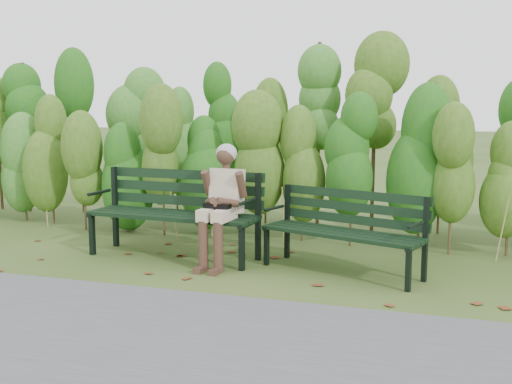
% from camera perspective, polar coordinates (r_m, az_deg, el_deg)
% --- Properties ---
extents(ground, '(80.00, 80.00, 0.00)m').
position_cam_1_polar(ground, '(6.23, -0.97, -7.28)').
color(ground, '#2C4B17').
extents(footpath, '(60.00, 2.50, 0.01)m').
position_cam_1_polar(footpath, '(4.31, -10.58, -14.47)').
color(footpath, '#474749').
rests_on(footpath, ground).
extents(hedge_band, '(11.04, 1.67, 2.42)m').
position_cam_1_polar(hedge_band, '(7.81, 3.34, 5.17)').
color(hedge_band, '#47381E').
rests_on(hedge_band, ground).
extents(leaf_litter, '(5.92, 2.06, 0.01)m').
position_cam_1_polar(leaf_litter, '(6.12, -3.41, -7.54)').
color(leaf_litter, brown).
rests_on(leaf_litter, ground).
extents(bench_left, '(1.95, 0.75, 0.96)m').
position_cam_1_polar(bench_left, '(6.71, -7.49, -1.32)').
color(bench_left, black).
rests_on(bench_left, ground).
extents(bench_right, '(1.72, 1.03, 0.82)m').
position_cam_1_polar(bench_right, '(6.09, 8.58, -3.08)').
color(bench_right, black).
rests_on(bench_right, ground).
extents(seated_woman, '(0.49, 0.71, 1.27)m').
position_cam_1_polar(seated_woman, '(6.23, -3.27, -0.39)').
color(seated_woman, '#BBA490').
rests_on(seated_woman, ground).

